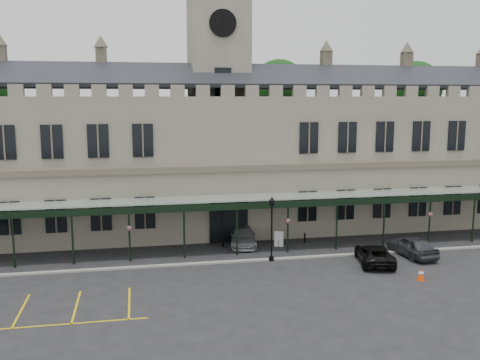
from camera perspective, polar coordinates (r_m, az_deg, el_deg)
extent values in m
plane|color=black|center=(34.53, 1.95, -11.41)|extent=(140.00, 140.00, 0.00)
cube|color=slate|center=(48.49, -2.27, 1.78)|extent=(60.00, 10.00, 12.00)
cube|color=brown|center=(43.39, -1.22, 1.22)|extent=(60.00, 0.35, 0.50)
cube|color=black|center=(45.69, -1.84, 11.15)|extent=(60.00, 4.77, 2.20)
cube|color=black|center=(50.63, -2.76, 10.92)|extent=(60.00, 4.77, 2.20)
cube|color=black|center=(44.24, -1.22, -4.30)|extent=(3.20, 0.18, 3.80)
cube|color=slate|center=(48.13, -2.30, 7.70)|extent=(5.00, 5.00, 22.00)
cylinder|color=silver|center=(45.99, -1.85, 16.39)|extent=(2.20, 0.12, 2.20)
cylinder|color=black|center=(45.93, -1.84, 16.40)|extent=(2.30, 0.04, 2.30)
cube|color=black|center=(45.61, -1.82, 10.15)|extent=(1.40, 0.12, 2.80)
cube|color=#8C9E93|center=(41.95, -0.79, -1.95)|extent=(50.00, 4.00, 0.40)
cube|color=black|center=(40.07, -0.27, -2.82)|extent=(50.00, 0.18, 0.50)
cube|color=gray|center=(39.60, 0.14, -8.63)|extent=(60.00, 0.40, 0.12)
cylinder|color=#332314|center=(58.90, 4.10, 3.01)|extent=(0.70, 0.70, 12.00)
sphere|color=black|center=(58.61, 4.18, 9.83)|extent=(6.00, 6.00, 6.00)
cylinder|color=#332314|center=(64.93, 17.89, 3.14)|extent=(0.70, 0.70, 12.00)
sphere|color=black|center=(64.67, 18.18, 9.33)|extent=(6.00, 6.00, 6.00)
cylinder|color=black|center=(39.88, 3.37, -8.38)|extent=(0.37, 0.37, 0.31)
cylinder|color=black|center=(39.35, 3.39, -5.72)|extent=(0.12, 0.12, 4.14)
cube|color=black|center=(38.86, 3.42, -2.54)|extent=(0.29, 0.29, 0.41)
cone|color=black|center=(38.79, 3.43, -2.01)|extent=(0.46, 0.46, 0.31)
cube|color=#DA3D06|center=(37.76, 18.71, -10.06)|extent=(0.42, 0.42, 0.04)
cone|color=#DA3D06|center=(37.64, 18.74, -9.53)|extent=(0.49, 0.49, 0.78)
cylinder|color=silver|center=(37.61, 18.74, -9.37)|extent=(0.32, 0.32, 0.11)
cylinder|color=black|center=(43.51, 4.15, -6.77)|extent=(0.06, 0.06, 0.53)
cube|color=silver|center=(43.41, 4.15, -6.30)|extent=(0.72, 0.27, 1.27)
cylinder|color=black|center=(43.29, -1.83, -6.60)|extent=(0.15, 0.15, 0.86)
cylinder|color=black|center=(44.77, 6.93, -6.17)|extent=(0.15, 0.15, 0.82)
imported|color=gray|center=(43.84, 0.28, -6.00)|extent=(2.70, 5.23, 1.45)
imported|color=black|center=(40.26, 14.15, -7.69)|extent=(3.35, 5.32, 1.37)
imported|color=#34363B|center=(42.80, 17.89, -6.71)|extent=(2.38, 4.84, 1.59)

